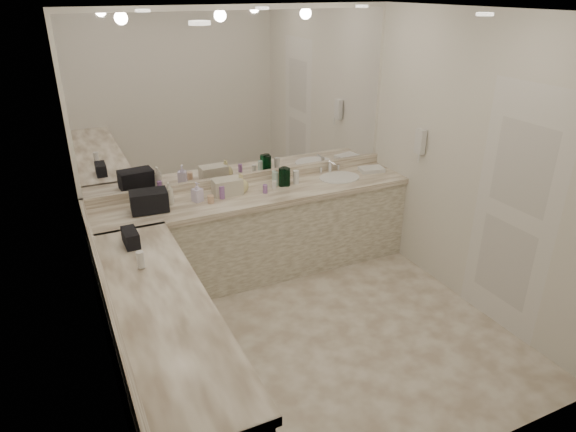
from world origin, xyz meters
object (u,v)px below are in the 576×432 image
black_toiletry_bag (149,202)px  soap_bottle_a (169,193)px  soap_bottle_b (197,192)px  wall_phone (420,142)px  hand_towel (371,169)px  sink (339,178)px  cream_cosmetic_case (227,186)px  soap_bottle_c (241,183)px

black_toiletry_bag → soap_bottle_a: 0.22m
soap_bottle_a → soap_bottle_b: soap_bottle_a is taller
soap_bottle_b → wall_phone: bearing=-13.7°
hand_towel → sink: bearing=-175.5°
wall_phone → hand_towel: size_ratio=0.93×
sink → soap_bottle_a: soap_bottle_a is taller
wall_phone → soap_bottle_a: 2.48m
cream_cosmetic_case → hand_towel: 1.64m
black_toiletry_bag → cream_cosmetic_case: 0.77m
wall_phone → black_toiletry_bag: wall_phone is taller
hand_towel → soap_bottle_b: (-1.95, -0.01, 0.07)m
soap_bottle_b → soap_bottle_c: bearing=5.5°
sink → soap_bottle_c: 1.08m
wall_phone → soap_bottle_c: 1.81m
sink → black_toiletry_bag: black_toiletry_bag is taller
soap_bottle_c → black_toiletry_bag: bearing=-174.7°
wall_phone → black_toiletry_bag: 2.66m
soap_bottle_c → soap_bottle_a: bearing=-179.8°
soap_bottle_a → hand_towel: bearing=-0.7°
soap_bottle_b → soap_bottle_a: bearing=170.8°
cream_cosmetic_case → soap_bottle_b: size_ratio=1.46×
black_toiletry_bag → soap_bottle_a: soap_bottle_a is taller
black_toiletry_bag → wall_phone: bearing=-10.5°
cream_cosmetic_case → soap_bottle_c: soap_bottle_c is taller
soap_bottle_c → hand_towel: bearing=-1.1°
black_toiletry_bag → soap_bottle_b: (0.45, 0.04, 0.00)m
sink → black_toiletry_bag: 1.98m
soap_bottle_a → soap_bottle_c: size_ratio=1.14×
black_toiletry_bag → soap_bottle_b: 0.45m
cream_cosmetic_case → hand_towel: bearing=-0.3°
black_toiletry_bag → soap_bottle_c: soap_bottle_c is taller
hand_towel → soap_bottle_c: (-1.50, 0.03, 0.07)m
hand_towel → soap_bottle_c: 1.50m
cream_cosmetic_case → soap_bottle_a: 0.57m
wall_phone → sink: bearing=140.4°
cream_cosmetic_case → soap_bottle_c: 0.14m
cream_cosmetic_case → soap_bottle_c: (0.14, -0.01, 0.02)m
soap_bottle_a → black_toiletry_bag: bearing=-157.9°
cream_cosmetic_case → soap_bottle_b: 0.32m
cream_cosmetic_case → black_toiletry_bag: bearing=-171.7°
wall_phone → cream_cosmetic_case: size_ratio=0.87×
sink → soap_bottle_b: (-1.53, 0.02, 0.10)m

